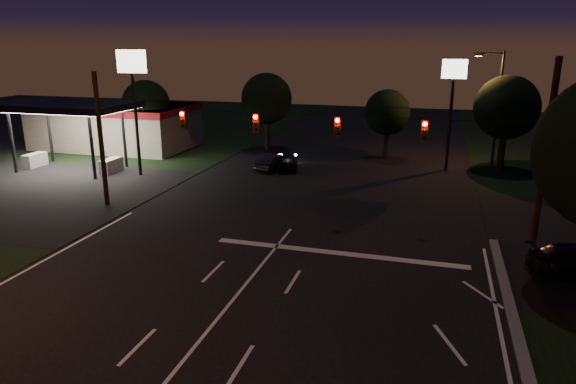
% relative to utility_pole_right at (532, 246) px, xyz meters
% --- Properties ---
extents(cross_street_left, '(20.00, 16.00, 0.02)m').
position_rel_utility_pole_right_xyz_m(cross_street_left, '(-32.00, 1.00, 0.00)').
color(cross_street_left, black).
rests_on(cross_street_left, ground).
extents(stop_bar, '(12.00, 0.50, 0.01)m').
position_rel_utility_pole_right_xyz_m(stop_bar, '(-9.00, -3.50, 0.01)').
color(stop_bar, silver).
rests_on(stop_bar, ground).
extents(utility_pole_right, '(0.30, 0.30, 9.00)m').
position_rel_utility_pole_right_xyz_m(utility_pole_right, '(0.00, 0.00, 0.00)').
color(utility_pole_right, black).
rests_on(utility_pole_right, ground).
extents(utility_pole_left, '(0.28, 0.28, 8.00)m').
position_rel_utility_pole_right_xyz_m(utility_pole_left, '(-24.00, 0.00, 0.00)').
color(utility_pole_left, black).
rests_on(utility_pole_left, ground).
extents(signal_span, '(24.00, 0.40, 1.56)m').
position_rel_utility_pole_right_xyz_m(signal_span, '(-12.00, -0.04, 5.50)').
color(signal_span, black).
rests_on(signal_span, ground).
extents(gas_station, '(14.20, 16.10, 5.25)m').
position_rel_utility_pole_right_xyz_m(gas_station, '(-33.86, 15.39, 2.38)').
color(gas_station, gray).
rests_on(gas_station, ground).
extents(pole_sign_left_near, '(2.20, 0.30, 9.10)m').
position_rel_utility_pole_right_xyz_m(pole_sign_left_near, '(-26.00, 7.00, 6.98)').
color(pole_sign_left_near, black).
rests_on(pole_sign_left_near, ground).
extents(pole_sign_right, '(1.80, 0.30, 8.40)m').
position_rel_utility_pole_right_xyz_m(pole_sign_right, '(-4.00, 15.00, 6.24)').
color(pole_sign_right, black).
rests_on(pole_sign_right, ground).
extents(street_light_right_far, '(2.20, 0.35, 9.00)m').
position_rel_utility_pole_right_xyz_m(street_light_right_far, '(-0.76, 17.00, 5.24)').
color(street_light_right_far, black).
rests_on(street_light_right_far, ground).
extents(tree_far_a, '(4.20, 4.20, 6.42)m').
position_rel_utility_pole_right_xyz_m(tree_far_a, '(-29.98, 15.12, 4.26)').
color(tree_far_a, black).
rests_on(tree_far_a, ground).
extents(tree_far_b, '(4.60, 4.60, 6.98)m').
position_rel_utility_pole_right_xyz_m(tree_far_b, '(-19.98, 19.13, 4.61)').
color(tree_far_b, black).
rests_on(tree_far_b, ground).
extents(tree_far_c, '(3.80, 3.80, 5.86)m').
position_rel_utility_pole_right_xyz_m(tree_far_c, '(-8.98, 18.10, 3.90)').
color(tree_far_c, black).
rests_on(tree_far_c, ground).
extents(tree_far_d, '(4.80, 4.80, 7.30)m').
position_rel_utility_pole_right_xyz_m(tree_far_d, '(0.02, 16.13, 4.83)').
color(tree_far_d, black).
rests_on(tree_far_d, ground).
extents(car_oncoming_a, '(2.42, 3.95, 1.26)m').
position_rel_utility_pole_right_xyz_m(car_oncoming_a, '(-15.94, 12.05, 0.63)').
color(car_oncoming_a, black).
rests_on(car_oncoming_a, ground).
extents(car_oncoming_b, '(2.12, 4.06, 1.27)m').
position_rel_utility_pole_right_xyz_m(car_oncoming_b, '(-17.01, 11.51, 0.64)').
color(car_oncoming_b, black).
rests_on(car_oncoming_b, ground).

